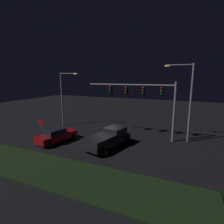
% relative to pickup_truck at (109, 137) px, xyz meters
% --- Properties ---
extents(ground_plane, '(80.00, 80.00, 0.00)m').
position_rel_pickup_truck_xyz_m(ground_plane, '(-1.04, 1.40, -1.00)').
color(ground_plane, black).
extents(grass_median, '(20.74, 4.06, 0.10)m').
position_rel_pickup_truck_xyz_m(grass_median, '(-1.04, -6.13, -0.95)').
color(grass_median, black).
rests_on(grass_median, ground_plane).
extents(pickup_truck, '(3.75, 5.73, 1.80)m').
position_rel_pickup_truck_xyz_m(pickup_truck, '(0.00, 0.00, 0.00)').
color(pickup_truck, black).
rests_on(pickup_truck, ground_plane).
extents(car_sedan, '(3.11, 4.69, 1.51)m').
position_rel_pickup_truck_xyz_m(car_sedan, '(-5.82, -1.02, -0.26)').
color(car_sedan, maroon).
rests_on(car_sedan, ground_plane).
extents(traffic_signal_gantry, '(10.32, 0.56, 6.50)m').
position_rel_pickup_truck_xyz_m(traffic_signal_gantry, '(2.42, 4.11, 4.03)').
color(traffic_signal_gantry, slate).
rests_on(traffic_signal_gantry, ground_plane).
extents(street_lamp_left, '(3.00, 0.44, 7.62)m').
position_rel_pickup_truck_xyz_m(street_lamp_left, '(-9.09, 5.02, 3.88)').
color(street_lamp_left, slate).
rests_on(street_lamp_left, ground_plane).
extents(street_lamp_right, '(3.00, 0.44, 8.36)m').
position_rel_pickup_truck_xyz_m(street_lamp_right, '(6.71, 4.76, 4.29)').
color(street_lamp_right, slate).
rests_on(street_lamp_right, ground_plane).
extents(stop_sign, '(0.76, 0.08, 2.23)m').
position_rel_pickup_truck_xyz_m(stop_sign, '(-8.35, -0.53, 0.56)').
color(stop_sign, slate).
rests_on(stop_sign, ground_plane).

